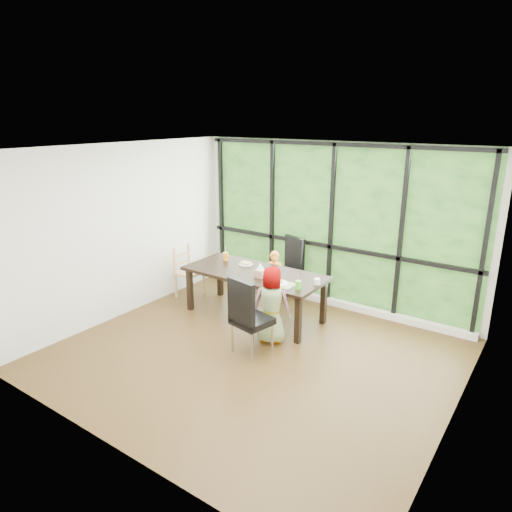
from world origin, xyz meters
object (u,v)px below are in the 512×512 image
(child_toddler, at_px, (275,278))
(child_older, at_px, (271,304))
(chair_window_leather, at_px, (286,269))
(plate_near, at_px, (279,283))
(white_mug, at_px, (317,281))
(dining_table, at_px, (254,294))
(chair_end_beech, at_px, (190,272))
(green_cup, at_px, (298,285))
(tissue_box, at_px, (260,273))
(chair_interior_leather, at_px, (252,315))
(orange_cup, at_px, (226,257))
(plate_far, at_px, (246,264))

(child_toddler, distance_m, child_older, 1.32)
(chair_window_leather, bearing_deg, plate_near, -43.28)
(chair_window_leather, bearing_deg, white_mug, -19.74)
(dining_table, height_order, chair_end_beech, chair_end_beech)
(white_mug, bearing_deg, child_older, -122.92)
(green_cup, height_order, tissue_box, green_cup)
(green_cup, bearing_deg, white_mug, 69.30)
(chair_end_beech, bearing_deg, green_cup, -96.49)
(dining_table, xyz_separation_m, child_toddler, (0.00, 0.59, 0.09))
(chair_end_beech, xyz_separation_m, green_cup, (2.34, -0.29, 0.36))
(chair_interior_leather, xyz_separation_m, child_older, (0.02, 0.42, 0.01))
(orange_cup, distance_m, green_cup, 1.72)
(orange_cup, bearing_deg, green_cup, -15.58)
(chair_interior_leather, xyz_separation_m, child_toddler, (-0.64, 1.55, -0.07))
(chair_interior_leather, height_order, plate_near, chair_interior_leather)
(plate_far, bearing_deg, child_older, -37.58)
(child_older, bearing_deg, dining_table, -58.85)
(dining_table, bearing_deg, plate_near, -21.18)
(dining_table, distance_m, tissue_box, 0.50)
(plate_far, xyz_separation_m, plate_near, (0.91, -0.43, 0.00))
(white_mug, relative_size, tissue_box, 0.64)
(chair_interior_leather, bearing_deg, tissue_box, -50.89)
(chair_interior_leather, distance_m, white_mug, 1.14)
(plate_near, relative_size, green_cup, 2.12)
(white_mug, height_order, tissue_box, tissue_box)
(green_cup, height_order, white_mug, green_cup)
(child_older, bearing_deg, white_mug, -142.03)
(chair_interior_leather, height_order, white_mug, chair_interior_leather)
(child_toddler, distance_m, green_cup, 1.31)
(dining_table, relative_size, plate_near, 8.28)
(orange_cup, relative_size, white_mug, 1.58)
(chair_window_leather, bearing_deg, chair_interior_leather, -51.63)
(dining_table, distance_m, white_mug, 1.14)
(child_older, relative_size, tissue_box, 8.21)
(plate_near, distance_m, green_cup, 0.34)
(green_cup, bearing_deg, chair_interior_leather, -112.60)
(child_toddler, xyz_separation_m, green_cup, (0.93, -0.85, 0.35))
(child_toddler, xyz_separation_m, plate_far, (-0.32, -0.39, 0.29))
(child_older, bearing_deg, orange_cup, -47.44)
(child_older, bearing_deg, chair_interior_leather, 68.29)
(green_cup, relative_size, tissue_box, 0.94)
(chair_window_leather, height_order, chair_interior_leather, same)
(tissue_box, bearing_deg, child_older, -41.93)
(chair_window_leather, height_order, plate_near, chair_window_leather)
(plate_far, distance_m, orange_cup, 0.42)
(orange_cup, height_order, green_cup, orange_cup)
(tissue_box, bearing_deg, dining_table, 145.43)
(chair_window_leather, height_order, child_older, child_older)
(dining_table, bearing_deg, white_mug, 3.49)
(plate_far, height_order, orange_cup, orange_cup)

